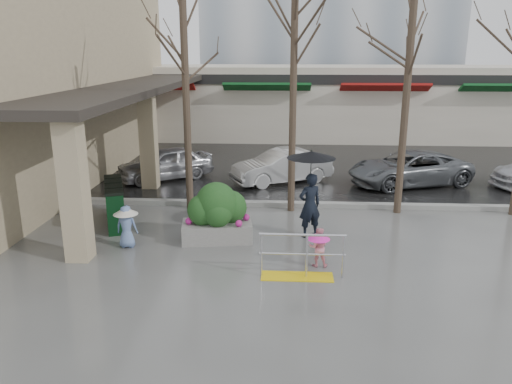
# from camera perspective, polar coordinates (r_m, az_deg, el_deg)

# --- Properties ---
(ground) EXTENTS (120.00, 120.00, 0.00)m
(ground) POSITION_cam_1_polar(r_m,az_deg,el_deg) (12.43, -1.45, -7.13)
(ground) COLOR #51514F
(ground) RESTS_ON ground
(street_asphalt) EXTENTS (120.00, 36.00, 0.01)m
(street_asphalt) POSITION_cam_1_polar(r_m,az_deg,el_deg) (33.76, 1.70, 7.63)
(street_asphalt) COLOR black
(street_asphalt) RESTS_ON ground
(curb) EXTENTS (120.00, 0.30, 0.15)m
(curb) POSITION_cam_1_polar(r_m,az_deg,el_deg) (16.15, -0.27, -1.33)
(curb) COLOR gray
(curb) RESTS_ON ground
(near_building) EXTENTS (6.00, 18.00, 8.00)m
(near_building) POSITION_cam_1_polar(r_m,az_deg,el_deg) (21.83, -24.43, 12.27)
(near_building) COLOR tan
(near_building) RESTS_ON ground
(canopy_slab) EXTENTS (2.80, 18.00, 0.25)m
(canopy_slab) POSITION_cam_1_polar(r_m,az_deg,el_deg) (20.28, -13.50, 11.99)
(canopy_slab) COLOR #2D2823
(canopy_slab) RESTS_ON pillar_front
(pillar_front) EXTENTS (0.55, 0.55, 3.50)m
(pillar_front) POSITION_cam_1_polar(r_m,az_deg,el_deg) (12.34, -20.07, 0.31)
(pillar_front) COLOR tan
(pillar_front) RESTS_ON ground
(pillar_back) EXTENTS (0.55, 0.55, 3.50)m
(pillar_back) POSITION_cam_1_polar(r_m,az_deg,el_deg) (18.33, -12.19, 5.78)
(pillar_back) COLOR tan
(pillar_back) RESTS_ON ground
(storefront_row) EXTENTS (34.00, 6.74, 4.00)m
(storefront_row) POSITION_cam_1_polar(r_m,az_deg,el_deg) (29.51, 5.44, 10.30)
(storefront_row) COLOR beige
(storefront_row) RESTS_ON ground
(handrail) EXTENTS (1.90, 0.50, 1.03)m
(handrail) POSITION_cam_1_polar(r_m,az_deg,el_deg) (11.14, 5.07, -7.90)
(handrail) COLOR yellow
(handrail) RESTS_ON ground
(tree_west) EXTENTS (3.20, 3.20, 6.80)m
(tree_west) POSITION_cam_1_polar(r_m,az_deg,el_deg) (15.29, -8.22, 16.59)
(tree_west) COLOR #382B21
(tree_west) RESTS_ON ground
(tree_midwest) EXTENTS (3.20, 3.20, 7.00)m
(tree_midwest) POSITION_cam_1_polar(r_m,az_deg,el_deg) (15.00, 4.40, 17.28)
(tree_midwest) COLOR #382B21
(tree_midwest) RESTS_ON ground
(tree_mideast) EXTENTS (3.20, 3.20, 6.50)m
(tree_mideast) POSITION_cam_1_polar(r_m,az_deg,el_deg) (15.40, 17.20, 15.22)
(tree_mideast) COLOR #382B21
(tree_mideast) RESTS_ON ground
(woman) EXTENTS (1.29, 1.29, 2.39)m
(woman) POSITION_cam_1_polar(r_m,az_deg,el_deg) (13.21, 6.23, 0.68)
(woman) COLOR black
(woman) RESTS_ON ground
(child_pink) EXTENTS (0.54, 0.54, 0.94)m
(child_pink) POSITION_cam_1_polar(r_m,az_deg,el_deg) (11.67, 7.15, -5.93)
(child_pink) COLOR pink
(child_pink) RESTS_ON ground
(child_blue) EXTENTS (0.63, 0.63, 1.11)m
(child_blue) POSITION_cam_1_polar(r_m,az_deg,el_deg) (13.07, -14.60, -3.40)
(child_blue) COLOR #6782B7
(child_blue) RESTS_ON ground
(planter) EXTENTS (1.93, 1.16, 1.59)m
(planter) POSITION_cam_1_polar(r_m,az_deg,el_deg) (13.09, -4.46, -2.41)
(planter) COLOR gray
(planter) RESTS_ON ground
(news_boxes) EXTENTS (1.21, 2.22, 1.22)m
(news_boxes) POSITION_cam_1_polar(r_m,az_deg,el_deg) (14.93, -15.83, -1.26)
(news_boxes) COLOR black
(news_boxes) RESTS_ON ground
(car_a) EXTENTS (3.89, 3.32, 1.26)m
(car_a) POSITION_cam_1_polar(r_m,az_deg,el_deg) (19.69, -10.37, 3.23)
(car_a) COLOR #AFB0B4
(car_a) RESTS_ON ground
(car_b) EXTENTS (4.01, 2.95, 1.26)m
(car_b) POSITION_cam_1_polar(r_m,az_deg,el_deg) (18.90, 2.98, 2.95)
(car_b) COLOR silver
(car_b) RESTS_ON ground
(car_c) EXTENTS (4.96, 3.39, 1.26)m
(car_c) POSITION_cam_1_polar(r_m,az_deg,el_deg) (19.41, 17.11, 2.60)
(car_c) COLOR slate
(car_c) RESTS_ON ground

